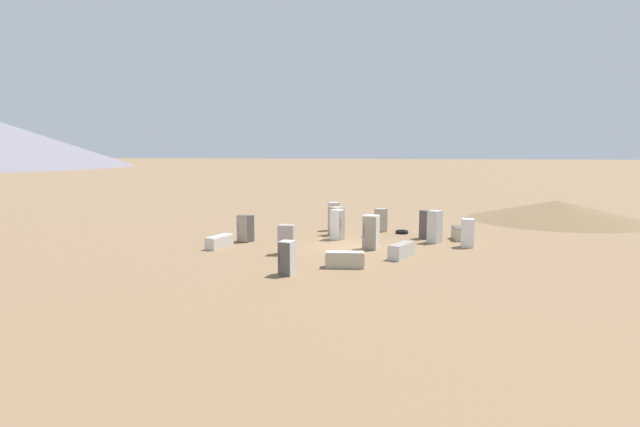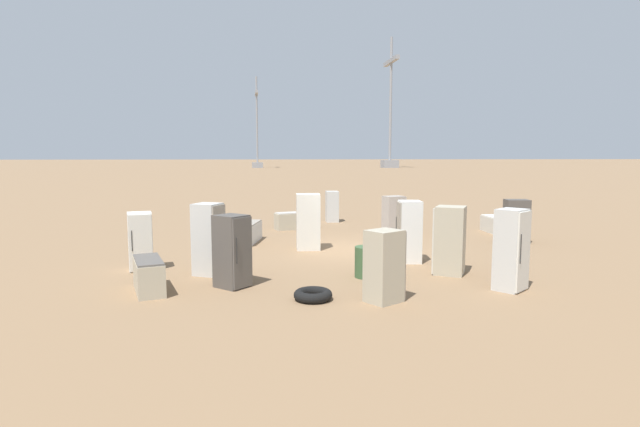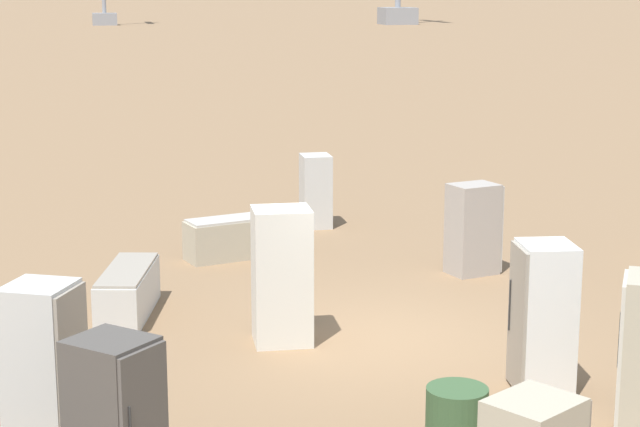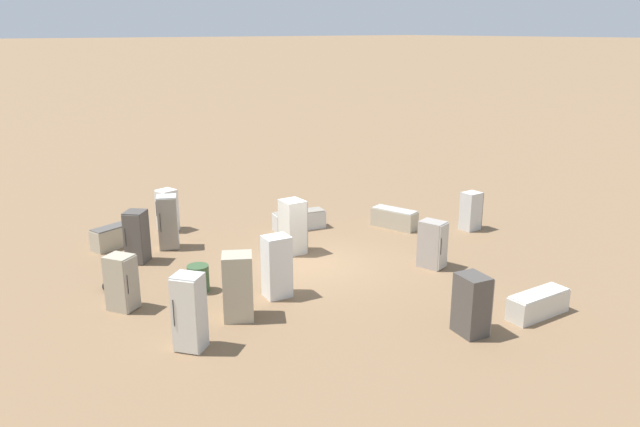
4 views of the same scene
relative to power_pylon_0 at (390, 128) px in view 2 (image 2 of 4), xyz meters
The scene contains 20 objects.
ground_plane 120.14m from the power_pylon_0, 163.41° to the left, with size 1000.00×1000.00×0.00m, color #846647.
power_pylon_0 is the anchor object (origin of this frame).
power_pylon_1 35.68m from the power_pylon_0, 81.96° to the left, with size 8.40×2.88×24.00m.
discarded_fridge_0 124.19m from the power_pylon_0, 161.95° to the left, with size 0.86×0.87×1.84m.
discarded_fridge_1 113.37m from the power_pylon_0, 162.74° to the left, with size 0.70×0.57×1.43m.
discarded_fridge_2 116.66m from the power_pylon_0, 164.16° to the left, with size 0.74×0.91×1.50m.
discarded_fridge_3 115.97m from the power_pylon_0, 162.15° to the left, with size 1.08×1.84×0.71m.
discarded_fridge_4 121.85m from the power_pylon_0, 164.34° to the left, with size 0.78×0.73×1.77m.
discarded_fridge_5 115.99m from the power_pylon_0, 166.17° to the left, with size 1.87×0.71×0.65m.
discarded_fridge_6 126.04m from the power_pylon_0, 161.64° to the left, with size 1.58×0.96×0.75m.
discarded_fridge_7 118.16m from the power_pylon_0, 166.23° to the left, with size 0.79×0.89×1.53m.
discarded_fridge_8 124.65m from the power_pylon_0, 165.34° to the left, with size 0.86×0.87×1.86m.
discarded_fridge_9 123.19m from the power_pylon_0, 164.79° to the left, with size 1.02×1.03×1.76m.
discarded_fridge_10 119.43m from the power_pylon_0, 161.69° to the left, with size 2.03×1.04×0.70m.
discarded_fridge_11 124.06m from the power_pylon_0, 161.03° to the left, with size 0.75×0.73×1.55m.
discarded_fridge_12 125.94m from the power_pylon_0, 164.03° to the left, with size 0.85×0.90×1.52m.
discarded_fridge_13 120.32m from the power_pylon_0, 162.82° to the left, with size 0.76×0.79×1.82m.
discarded_fridge_14 125.28m from the power_pylon_0, 162.42° to the left, with size 0.92×0.93×1.69m.
scrap_tire 126.08m from the power_pylon_0, 163.35° to the left, with size 0.83×0.83×0.22m.
rusty_barrel 123.88m from the power_pylon_0, 163.82° to the left, with size 0.62×0.62×0.78m.
Camera 2 is at (-15.92, 3.13, 3.03)m, focal length 28.00 mm.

